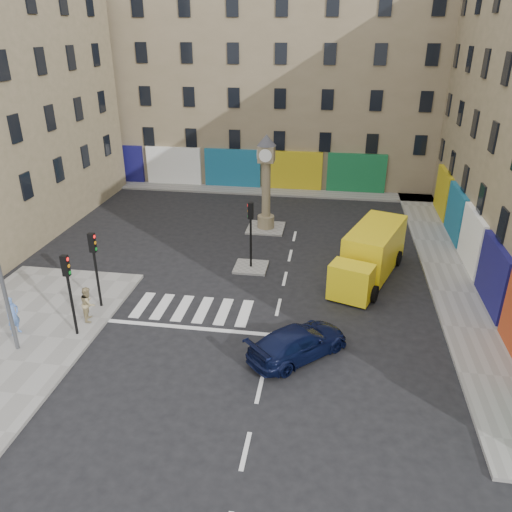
% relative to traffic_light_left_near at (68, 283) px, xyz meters
% --- Properties ---
extents(ground, '(120.00, 120.00, 0.00)m').
position_rel_traffic_light_left_near_xyz_m(ground, '(8.30, -0.20, -2.62)').
color(ground, black).
rests_on(ground, ground).
extents(sidewalk_right, '(2.60, 30.00, 0.15)m').
position_rel_traffic_light_left_near_xyz_m(sidewalk_right, '(17.00, 9.80, -2.55)').
color(sidewalk_right, gray).
rests_on(sidewalk_right, ground).
extents(sidewalk_far, '(32.00, 2.40, 0.15)m').
position_rel_traffic_light_left_near_xyz_m(sidewalk_far, '(4.30, 22.00, -2.55)').
color(sidewalk_far, gray).
rests_on(sidewalk_far, ground).
extents(island_near, '(1.80, 1.80, 0.12)m').
position_rel_traffic_light_left_near_xyz_m(island_near, '(6.30, 7.80, -2.56)').
color(island_near, gray).
rests_on(island_near, ground).
extents(island_far, '(2.40, 2.40, 0.12)m').
position_rel_traffic_light_left_near_xyz_m(island_far, '(6.30, 13.80, -2.56)').
color(island_far, gray).
rests_on(island_far, ground).
extents(building_far, '(32.00, 10.00, 17.00)m').
position_rel_traffic_light_left_near_xyz_m(building_far, '(4.30, 27.80, 5.88)').
color(building_far, '#89785B').
rests_on(building_far, ground).
extents(traffic_light_left_near, '(0.28, 0.22, 3.70)m').
position_rel_traffic_light_left_near_xyz_m(traffic_light_left_near, '(0.00, 0.00, 0.00)').
color(traffic_light_left_near, black).
rests_on(traffic_light_left_near, sidewalk_left).
extents(traffic_light_left_far, '(0.28, 0.22, 3.70)m').
position_rel_traffic_light_left_near_xyz_m(traffic_light_left_far, '(0.00, 2.40, 0.00)').
color(traffic_light_left_far, black).
rests_on(traffic_light_left_far, sidewalk_left).
extents(traffic_light_island, '(0.28, 0.22, 3.70)m').
position_rel_traffic_light_left_near_xyz_m(traffic_light_island, '(6.30, 7.80, -0.03)').
color(traffic_light_island, black).
rests_on(traffic_light_island, island_near).
extents(clock_pillar, '(1.20, 1.20, 6.10)m').
position_rel_traffic_light_left_near_xyz_m(clock_pillar, '(6.30, 13.80, 0.93)').
color(clock_pillar, '#8F7D5E').
rests_on(clock_pillar, island_far).
extents(navy_sedan, '(4.41, 4.43, 1.29)m').
position_rel_traffic_light_left_near_xyz_m(navy_sedan, '(9.52, 0.11, -1.98)').
color(navy_sedan, black).
rests_on(navy_sedan, ground).
extents(yellow_van, '(4.29, 7.30, 2.55)m').
position_rel_traffic_light_left_near_xyz_m(yellow_van, '(12.70, 7.95, -1.35)').
color(yellow_van, yellow).
rests_on(yellow_van, ground).
extents(pedestrian_blue, '(0.52, 0.70, 1.77)m').
position_rel_traffic_light_left_near_xyz_m(pedestrian_blue, '(-2.58, -0.41, -1.58)').
color(pedestrian_blue, '#5E88D7').
rests_on(pedestrian_blue, sidewalk_left).
extents(pedestrian_tan, '(0.83, 0.94, 1.62)m').
position_rel_traffic_light_left_near_xyz_m(pedestrian_tan, '(0.04, 1.19, -1.66)').
color(pedestrian_tan, tan).
rests_on(pedestrian_tan, sidewalk_left).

